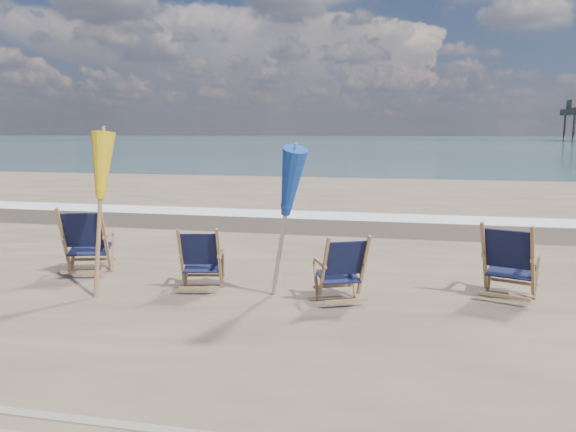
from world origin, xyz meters
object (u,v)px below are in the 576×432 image
beach_chair_1 (219,260)px  umbrella_blue (283,182)px  beach_chair_0 (105,241)px  beach_chair_2 (364,269)px  umbrella_yellow (97,174)px  beach_chair_3 (532,265)px

beach_chair_1 → umbrella_blue: (0.90, -0.19, 1.06)m
beach_chair_0 → beach_chair_2: beach_chair_0 is taller
beach_chair_2 → beach_chair_1: bearing=-27.5°
beach_chair_2 → umbrella_yellow: size_ratio=0.43×
umbrella_yellow → umbrella_blue: (2.35, 0.27, -0.07)m
beach_chair_0 → umbrella_blue: (2.80, -0.61, 0.98)m
beach_chair_2 → beach_chair_3: bearing=166.1°
umbrella_yellow → beach_chair_3: bearing=8.1°
beach_chair_3 → beach_chair_0: bearing=18.2°
beach_chair_1 → beach_chair_3: (3.90, 0.31, 0.06)m
beach_chair_2 → umbrella_blue: (-1.00, -0.10, 1.06)m
beach_chair_0 → umbrella_blue: size_ratio=0.52×
beach_chair_0 → beach_chair_2: size_ratio=1.17×
beach_chair_0 → beach_chair_3: size_ratio=1.04×
beach_chair_2 → umbrella_blue: 1.46m
umbrella_yellow → beach_chair_2: bearing=6.3°
beach_chair_2 → beach_chair_0: bearing=-32.6°
beach_chair_3 → umbrella_yellow: (-5.35, -0.76, 1.07)m
beach_chair_1 → umbrella_yellow: bearing=4.7°
beach_chair_3 → umbrella_blue: umbrella_blue is taller
beach_chair_1 → beach_chair_0: bearing=-25.4°
beach_chair_1 → umbrella_blue: umbrella_blue is taller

